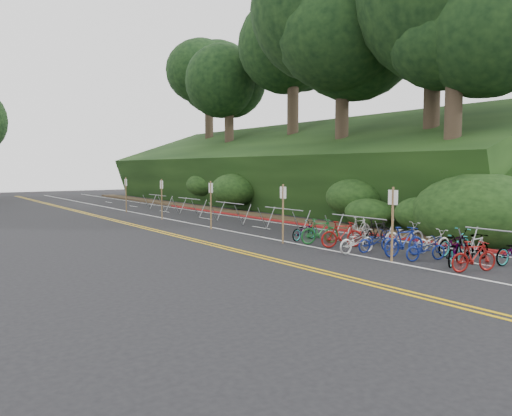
# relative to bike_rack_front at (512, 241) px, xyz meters

# --- Properties ---
(ground) EXTENTS (120.00, 120.00, 0.00)m
(ground) POSITION_rel_bike_rack_front_xyz_m (-3.21, 3.33, -0.88)
(ground) COLOR black
(ground) RESTS_ON ground
(road_markings) EXTENTS (7.47, 80.00, 0.01)m
(road_markings) POSITION_rel_bike_rack_front_xyz_m (-2.58, 13.43, -0.87)
(road_markings) COLOR gold
(road_markings) RESTS_ON ground
(red_curb) EXTENTS (0.25, 28.00, 0.10)m
(red_curb) POSITION_rel_bike_rack_front_xyz_m (2.49, 15.33, -0.83)
(red_curb) COLOR maroon
(red_curb) RESTS_ON ground
(embankment) EXTENTS (14.30, 48.14, 9.11)m
(embankment) POSITION_rel_bike_rack_front_xyz_m (9.75, 22.37, 1.69)
(embankment) COLOR black
(embankment) RESTS_ON ground
(tree_cluster) EXTENTS (33.10, 54.58, 19.55)m
(tree_cluster) POSITION_rel_bike_rack_front_xyz_m (6.55, 25.36, 11.30)
(tree_cluster) COLOR #2D2319
(tree_cluster) RESTS_ON ground
(bike_rack_front) EXTENTS (1.15, 3.20, 1.19)m
(bike_rack_front) POSITION_rel_bike_rack_front_xyz_m (0.00, 0.00, 0.00)
(bike_rack_front) COLOR gray
(bike_rack_front) RESTS_ON ground
(bike_racks_rest) EXTENTS (1.14, 23.00, 1.17)m
(bike_racks_rest) POSITION_rel_bike_rack_front_xyz_m (-0.21, 16.33, -0.02)
(bike_racks_rest) COLOR gray
(bike_racks_rest) RESTS_ON ground
(signpost_near) EXTENTS (0.08, 0.40, 2.54)m
(signpost_near) POSITION_rel_bike_rack_front_xyz_m (-2.16, 2.95, 0.58)
(signpost_near) COLOR brown
(signpost_near) RESTS_ON ground
(signposts_rest) EXTENTS (0.08, 18.40, 2.50)m
(signposts_rest) POSITION_rel_bike_rack_front_xyz_m (-2.61, 17.33, 0.55)
(signposts_rest) COLOR brown
(signposts_rest) RESTS_ON ground
(bike_front) EXTENTS (0.64, 1.74, 0.91)m
(bike_front) POSITION_rel_bike_rack_front_xyz_m (-1.84, 4.85, -0.42)
(bike_front) COLOR beige
(bike_front) RESTS_ON ground
(bike_valet) EXTENTS (3.36, 10.01, 1.10)m
(bike_valet) POSITION_rel_bike_rack_front_xyz_m (-0.28, 4.00, -0.39)
(bike_valet) COLOR maroon
(bike_valet) RESTS_ON ground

